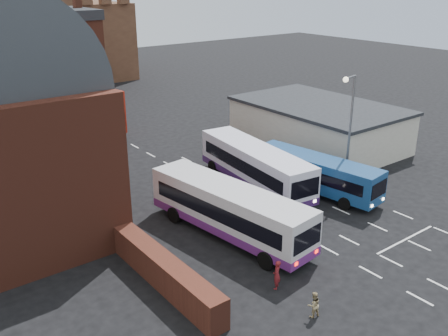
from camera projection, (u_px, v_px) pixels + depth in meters
ground at (319, 245)px, 31.98m from camera, size 180.00×180.00×0.00m
forecourt_wall at (165, 273)px, 27.34m from camera, size 1.20×10.00×1.80m
cream_building at (318, 124)px, 50.07m from camera, size 10.40×16.40×4.25m
brick_terrace at (5, 69)px, 60.58m from camera, size 22.00×10.00×11.00m
castle_keep at (46, 41)px, 82.00m from camera, size 22.00×22.00×12.00m
bus_white_outbound at (229, 207)px, 32.47m from camera, size 4.40×12.74×3.40m
bus_white_inbound at (255, 164)px, 40.01m from camera, size 4.23×12.65×3.39m
bus_blue at (316, 172)px, 39.13m from camera, size 3.97×10.90×2.91m
bus_red_double at (83, 105)px, 55.14m from camera, size 4.38×12.77×5.01m
street_lamp at (349, 122)px, 38.35m from camera, size 1.84×0.70×9.27m
pedestrian_red at (277, 275)px, 27.26m from camera, size 0.74×0.69×1.69m
pedestrian_beige at (314, 305)px, 25.03m from camera, size 0.78×0.66×1.41m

